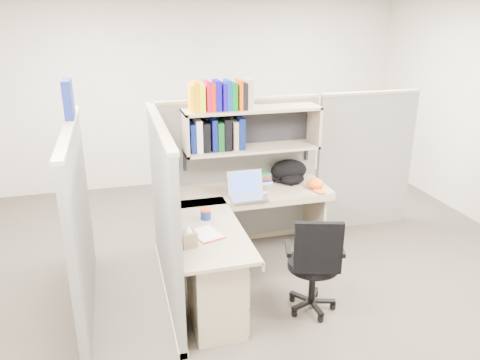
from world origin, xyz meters
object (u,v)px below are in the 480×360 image
object	(u,v)px
desk	(227,260)
backpack	(291,172)
laptop	(248,186)
snack_canister	(206,214)
task_chair	(313,279)

from	to	relation	value
desk	backpack	xyz separation A→B (m)	(0.94, 0.96, 0.41)
laptop	backpack	xyz separation A→B (m)	(0.57, 0.32, -0.01)
desk	backpack	size ratio (longest dim) A/B	4.36
desk	snack_canister	bearing A→B (deg)	115.39
backpack	desk	bearing A→B (deg)	-156.05
laptop	snack_canister	bearing A→B (deg)	-142.71
snack_canister	desk	bearing A→B (deg)	-64.61
desk	laptop	bearing A→B (deg)	60.00
laptop	backpack	size ratio (longest dim) A/B	0.89
backpack	task_chair	world-z (taller)	backpack
laptop	task_chair	xyz separation A→B (m)	(0.31, -0.95, -0.53)
desk	task_chair	bearing A→B (deg)	-24.60
desk	laptop	world-z (taller)	laptop
desk	laptop	size ratio (longest dim) A/B	4.89
backpack	snack_canister	bearing A→B (deg)	-168.88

